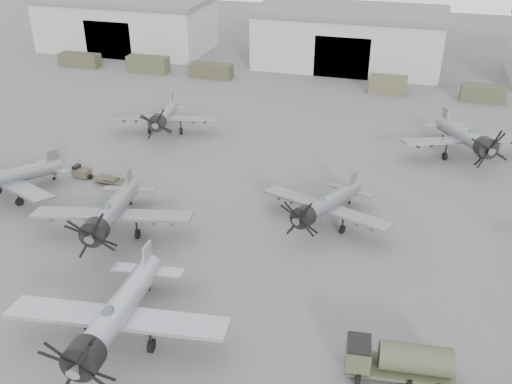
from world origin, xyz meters
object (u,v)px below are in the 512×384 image
aircraft_far_1 (467,138)px  ground_crew (54,171)px  aircraft_near_1 (114,317)px  aircraft_mid_0 (3,179)px  aircraft_mid_2 (324,206)px  aircraft_far_0 (164,116)px  fuel_tanker (399,359)px  aircraft_mid_1 (110,213)px  tug_trailer (93,176)px

aircraft_far_1 → ground_crew: (-38.63, -15.58, -1.61)m
aircraft_near_1 → aircraft_far_1: bearing=51.3°
aircraft_far_1 → aircraft_mid_0: bearing=-174.4°
aircraft_near_1 → aircraft_far_1: size_ratio=1.06×
aircraft_mid_0 → ground_crew: bearing=91.7°
aircraft_mid_2 → ground_crew: (-26.81, 1.68, -1.28)m
aircraft_near_1 → aircraft_mid_2: (9.75, 17.56, -0.43)m
aircraft_far_0 → fuel_tanker: bearing=-60.7°
aircraft_mid_1 → aircraft_far_0: bearing=90.5°
aircraft_mid_0 → aircraft_mid_2: 28.76m
aircraft_near_1 → aircraft_far_0: 34.37m
aircraft_near_1 → aircraft_mid_1: 12.90m
aircraft_mid_0 → tug_trailer: (5.51, 5.71, -1.68)m
aircraft_near_1 → aircraft_mid_2: bearing=54.1°
aircraft_mid_0 → aircraft_mid_1: size_ratio=0.90×
tug_trailer → ground_crew: 3.83m
aircraft_far_1 → ground_crew: 41.69m
aircraft_mid_2 → tug_trailer: (-23.06, 2.42, -1.63)m
aircraft_mid_2 → aircraft_far_1: size_ratio=0.87×
aircraft_mid_1 → aircraft_far_1: size_ratio=0.99×
aircraft_near_1 → aircraft_far_1: 40.96m
aircraft_far_0 → ground_crew: size_ratio=7.54×
aircraft_near_1 → aircraft_mid_0: aircraft_near_1 is taller
aircraft_near_1 → aircraft_mid_1: aircraft_near_1 is taller
aircraft_near_1 → fuel_tanker: bearing=1.3°
aircraft_mid_1 → tug_trailer: (-6.94, 8.76, -1.89)m
aircraft_mid_2 → tug_trailer: 23.25m
aircraft_mid_0 → aircraft_mid_1: bearing=7.5°
aircraft_far_1 → ground_crew: aircraft_far_1 is taller
aircraft_near_1 → aircraft_far_1: aircraft_near_1 is taller
aircraft_near_1 → aircraft_far_0: aircraft_near_1 is taller
aircraft_near_1 → aircraft_mid_1: size_ratio=1.07×
aircraft_mid_0 → aircraft_far_1: aircraft_far_1 is taller
aircraft_mid_1 → aircraft_far_1: aircraft_far_1 is taller
aircraft_far_1 → aircraft_near_1: bearing=-143.2°
aircraft_far_0 → tug_trailer: bearing=-113.1°
aircraft_mid_0 → fuel_tanker: size_ratio=1.82×
aircraft_mid_2 → aircraft_mid_1: bearing=-139.2°
fuel_tanker → aircraft_mid_1: bearing=153.2°
aircraft_mid_1 → ground_crew: bearing=130.7°
aircraft_far_1 → aircraft_mid_1: bearing=-161.2°
fuel_tanker → ground_crew: bearing=147.5°
aircraft_mid_2 → aircraft_far_1: bearing=74.9°
aircraft_mid_0 → ground_crew: aircraft_mid_0 is taller
ground_crew → fuel_tanker: bearing=-99.7°
fuel_tanker → aircraft_mid_2: bearing=108.9°
fuel_tanker → ground_crew: fuel_tanker is taller
aircraft_far_0 → tug_trailer: size_ratio=1.96×
aircraft_mid_1 → aircraft_far_0: 21.81m
aircraft_mid_1 → aircraft_mid_2: (16.13, 6.34, -0.26)m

